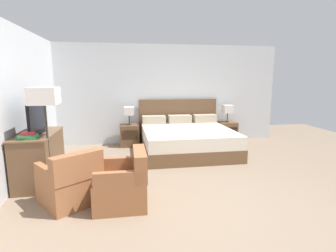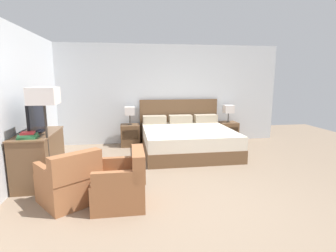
{
  "view_description": "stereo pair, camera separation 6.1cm",
  "coord_description": "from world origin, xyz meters",
  "px_view_note": "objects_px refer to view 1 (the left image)",
  "views": [
    {
      "loc": [
        -0.9,
        -3.04,
        1.71
      ],
      "look_at": [
        -0.05,
        2.09,
        0.75
      ],
      "focal_mm": 28.0,
      "sensor_mm": 36.0,
      "label": 1
    },
    {
      "loc": [
        -0.84,
        -3.05,
        1.71
      ],
      "look_at": [
        -0.05,
        2.09,
        0.75
      ],
      "focal_mm": 28.0,
      "sensor_mm": 36.0,
      "label": 2
    }
  ],
  "objects_px": {
    "nightstand_left": "(130,135)",
    "armchair_by_window": "(71,184)",
    "bed": "(186,139)",
    "book_small_top": "(28,133)",
    "book_red_cover": "(28,138)",
    "table_lamp_left": "(129,111)",
    "book_blue_cover": "(28,136)",
    "tv": "(37,118)",
    "floor_lamp": "(44,102)",
    "nightstand_right": "(227,132)",
    "table_lamp_right": "(228,109)",
    "dresser": "(40,157)",
    "armchair_companion": "(123,185)"
  },
  "relations": [
    {
      "from": "book_blue_cover",
      "to": "armchair_companion",
      "type": "relative_size",
      "value": 0.34
    },
    {
      "from": "bed",
      "to": "book_blue_cover",
      "type": "xyz_separation_m",
      "value": [
        -2.8,
        -1.81,
        0.57
      ]
    },
    {
      "from": "dresser",
      "to": "tv",
      "type": "relative_size",
      "value": 1.37
    },
    {
      "from": "nightstand_left",
      "to": "nightstand_right",
      "type": "bearing_deg",
      "value": 0.0
    },
    {
      "from": "nightstand_right",
      "to": "book_small_top",
      "type": "height_order",
      "value": "book_small_top"
    },
    {
      "from": "armchair_by_window",
      "to": "armchair_companion",
      "type": "xyz_separation_m",
      "value": [
        0.71,
        -0.16,
        0.0
      ]
    },
    {
      "from": "armchair_by_window",
      "to": "book_red_cover",
      "type": "bearing_deg",
      "value": 144.63
    },
    {
      "from": "book_red_cover",
      "to": "book_blue_cover",
      "type": "xyz_separation_m",
      "value": [
        0.0,
        0.0,
        0.03
      ]
    },
    {
      "from": "bed",
      "to": "book_small_top",
      "type": "relative_size",
      "value": 11.61
    },
    {
      "from": "tv",
      "to": "nightstand_right",
      "type": "bearing_deg",
      "value": 26.9
    },
    {
      "from": "book_small_top",
      "to": "table_lamp_left",
      "type": "bearing_deg",
      "value": 59.58
    },
    {
      "from": "table_lamp_right",
      "to": "bed",
      "type": "bearing_deg",
      "value": -149.96
    },
    {
      "from": "tv",
      "to": "floor_lamp",
      "type": "distance_m",
      "value": 0.6
    },
    {
      "from": "table_lamp_right",
      "to": "floor_lamp",
      "type": "height_order",
      "value": "floor_lamp"
    },
    {
      "from": "tv",
      "to": "book_red_cover",
      "type": "xyz_separation_m",
      "value": [
        -0.0,
        -0.48,
        -0.22
      ]
    },
    {
      "from": "table_lamp_left",
      "to": "tv",
      "type": "bearing_deg",
      "value": -125.82
    },
    {
      "from": "bed",
      "to": "book_small_top",
      "type": "bearing_deg",
      "value": -147.18
    },
    {
      "from": "table_lamp_left",
      "to": "tv",
      "type": "distance_m",
      "value": 2.57
    },
    {
      "from": "nightstand_left",
      "to": "table_lamp_right",
      "type": "relative_size",
      "value": 1.2
    },
    {
      "from": "table_lamp_right",
      "to": "dresser",
      "type": "bearing_deg",
      "value": -152.33
    },
    {
      "from": "nightstand_right",
      "to": "tv",
      "type": "xyz_separation_m",
      "value": [
        -4.1,
        -2.08,
        0.79
      ]
    },
    {
      "from": "nightstand_left",
      "to": "table_lamp_right",
      "type": "bearing_deg",
      "value": 0.03
    },
    {
      "from": "table_lamp_left",
      "to": "table_lamp_right",
      "type": "distance_m",
      "value": 2.6
    },
    {
      "from": "tv",
      "to": "armchair_companion",
      "type": "height_order",
      "value": "tv"
    },
    {
      "from": "table_lamp_left",
      "to": "book_red_cover",
      "type": "relative_size",
      "value": 1.75
    },
    {
      "from": "bed",
      "to": "floor_lamp",
      "type": "relative_size",
      "value": 1.33
    },
    {
      "from": "nightstand_right",
      "to": "book_small_top",
      "type": "relative_size",
      "value": 3.02
    },
    {
      "from": "table_lamp_left",
      "to": "armchair_companion",
      "type": "bearing_deg",
      "value": -92.72
    },
    {
      "from": "tv",
      "to": "floor_lamp",
      "type": "bearing_deg",
      "value": -60.58
    },
    {
      "from": "nightstand_left",
      "to": "table_lamp_right",
      "type": "distance_m",
      "value": 2.67
    },
    {
      "from": "armchair_companion",
      "to": "floor_lamp",
      "type": "xyz_separation_m",
      "value": [
        -1.1,
        0.64,
        1.07
      ]
    },
    {
      "from": "table_lamp_left",
      "to": "table_lamp_right",
      "type": "xyz_separation_m",
      "value": [
        2.6,
        0.0,
        0.0
      ]
    },
    {
      "from": "book_red_cover",
      "to": "table_lamp_left",
      "type": "bearing_deg",
      "value": 59.53
    },
    {
      "from": "nightstand_right",
      "to": "armchair_by_window",
      "type": "xyz_separation_m",
      "value": [
        -3.46,
        -3.02,
        0.01
      ]
    },
    {
      "from": "book_small_top",
      "to": "armchair_companion",
      "type": "xyz_separation_m",
      "value": [
        1.35,
        -0.62,
        -0.63
      ]
    },
    {
      "from": "tv",
      "to": "armchair_by_window",
      "type": "distance_m",
      "value": 1.38
    },
    {
      "from": "nightstand_left",
      "to": "dresser",
      "type": "height_order",
      "value": "dresser"
    },
    {
      "from": "book_blue_cover",
      "to": "table_lamp_left",
      "type": "bearing_deg",
      "value": 59.57
    },
    {
      "from": "book_red_cover",
      "to": "book_blue_cover",
      "type": "height_order",
      "value": "book_blue_cover"
    },
    {
      "from": "dresser",
      "to": "book_red_cover",
      "type": "height_order",
      "value": "book_red_cover"
    },
    {
      "from": "bed",
      "to": "nightstand_right",
      "type": "bearing_deg",
      "value": 29.99
    },
    {
      "from": "bed",
      "to": "book_blue_cover",
      "type": "distance_m",
      "value": 3.38
    },
    {
      "from": "nightstand_right",
      "to": "tv",
      "type": "distance_m",
      "value": 4.67
    },
    {
      "from": "book_blue_cover",
      "to": "armchair_companion",
      "type": "xyz_separation_m",
      "value": [
        1.35,
        -0.62,
        -0.59
      ]
    },
    {
      "from": "table_lamp_left",
      "to": "tv",
      "type": "height_order",
      "value": "tv"
    },
    {
      "from": "nightstand_left",
      "to": "armchair_by_window",
      "type": "distance_m",
      "value": 3.13
    },
    {
      "from": "book_blue_cover",
      "to": "armchair_companion",
      "type": "distance_m",
      "value": 1.6
    },
    {
      "from": "bed",
      "to": "book_red_cover",
      "type": "bearing_deg",
      "value": -147.2
    },
    {
      "from": "book_small_top",
      "to": "armchair_companion",
      "type": "relative_size",
      "value": 0.24
    },
    {
      "from": "nightstand_left",
      "to": "floor_lamp",
      "type": "bearing_deg",
      "value": -116.18
    }
  ]
}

